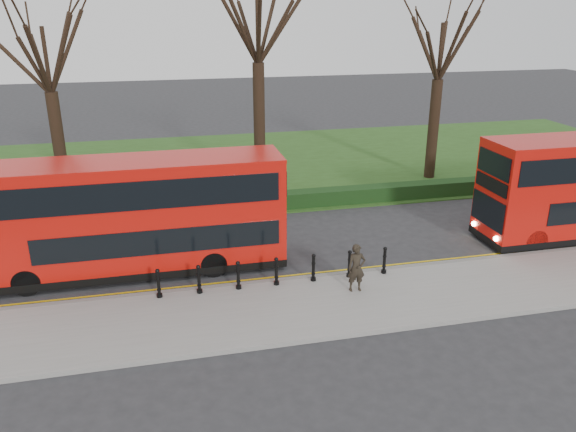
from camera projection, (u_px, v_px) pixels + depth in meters
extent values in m
plane|color=#28282B|center=(256.00, 273.00, 21.13)|extent=(120.00, 120.00, 0.00)
cube|color=gray|center=(272.00, 311.00, 18.37)|extent=(60.00, 4.00, 0.15)
cube|color=slate|center=(261.00, 283.00, 20.20)|extent=(60.00, 0.25, 0.16)
cube|color=#274818|center=(214.00, 167.00, 34.80)|extent=(60.00, 18.00, 0.06)
cube|color=black|center=(232.00, 204.00, 27.19)|extent=(60.00, 0.90, 0.80)
cube|color=yellow|center=(260.00, 281.00, 20.49)|extent=(60.00, 0.10, 0.01)
cube|color=yellow|center=(259.00, 279.00, 20.68)|extent=(60.00, 0.10, 0.01)
cylinder|color=black|center=(60.00, 149.00, 27.57)|extent=(0.60, 0.60, 5.61)
cylinder|color=black|center=(259.00, 129.00, 29.48)|extent=(0.60, 0.60, 6.74)
cylinder|color=black|center=(433.00, 130.00, 31.79)|extent=(0.60, 0.60, 5.63)
cylinder|color=black|center=(159.00, 284.00, 18.92)|extent=(0.15, 0.15, 1.00)
cylinder|color=black|center=(199.00, 280.00, 19.21)|extent=(0.15, 0.15, 1.00)
cylinder|color=black|center=(238.00, 276.00, 19.49)|extent=(0.15, 0.15, 1.00)
cylinder|color=black|center=(276.00, 272.00, 19.78)|extent=(0.15, 0.15, 1.00)
cylinder|color=black|center=(313.00, 268.00, 20.06)|extent=(0.15, 0.15, 1.00)
cylinder|color=black|center=(349.00, 264.00, 20.35)|extent=(0.15, 0.15, 1.00)
cylinder|color=black|center=(384.00, 261.00, 20.64)|extent=(0.15, 0.15, 1.00)
cube|color=red|center=(136.00, 213.00, 20.52)|extent=(10.77, 2.45, 3.96)
cube|color=black|center=(141.00, 263.00, 21.24)|extent=(10.79, 2.47, 0.29)
cube|color=black|center=(160.00, 242.00, 19.82)|extent=(8.61, 0.04, 0.93)
cube|color=black|center=(132.00, 196.00, 19.03)|extent=(10.18, 0.04, 1.03)
cylinder|color=black|center=(27.00, 282.00, 19.39)|extent=(0.98, 0.29, 0.98)
cylinder|color=black|center=(38.00, 257.00, 21.35)|extent=(0.98, 0.29, 0.98)
cylinder|color=black|center=(214.00, 264.00, 20.75)|extent=(0.98, 0.29, 0.98)
cylinder|color=black|center=(208.00, 241.00, 22.71)|extent=(0.98, 0.29, 0.98)
cube|color=black|center=(491.00, 184.00, 22.64)|extent=(0.06, 2.18, 0.55)
cylinder|color=black|center=(535.00, 241.00, 22.75)|extent=(0.99, 0.30, 0.99)
cylinder|color=black|center=(504.00, 222.00, 24.74)|extent=(0.99, 0.30, 0.99)
imported|color=black|center=(356.00, 268.00, 19.25)|extent=(0.65, 0.44, 1.71)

